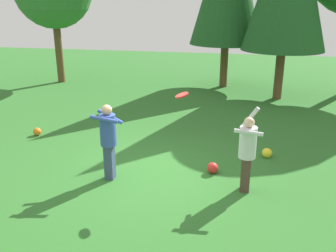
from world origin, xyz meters
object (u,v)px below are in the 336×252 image
person_thrower (247,148)px  ball_orange (37,132)px  frisbee (182,95)px  ball_yellow (267,153)px  person_catcher (108,136)px  ball_red (213,168)px

person_thrower → ball_orange: size_ratio=7.67×
frisbee → ball_orange: size_ratio=1.43×
ball_orange → ball_yellow: 6.42m
ball_orange → ball_yellow: bearing=-2.2°
person_catcher → frisbee: size_ratio=5.13×
person_thrower → frisbee: bearing=0.0°
ball_red → ball_yellow: bearing=42.9°
person_catcher → ball_red: person_catcher is taller
person_catcher → ball_yellow: person_catcher is taller
person_catcher → ball_red: bearing=15.2°
frisbee → person_thrower: bearing=-1.2°
ball_red → person_thrower: bearing=-42.7°
person_catcher → ball_yellow: 3.97m
frisbee → ball_yellow: size_ratio=1.33×
frisbee → ball_yellow: (1.85, 1.78, -1.81)m
person_thrower → frisbee: frisbee is taller
person_catcher → frisbee: 1.82m
ball_yellow → frisbee: bearing=-136.1°
frisbee → ball_red: bearing=45.9°
person_catcher → ball_yellow: size_ratio=6.82×
person_catcher → ball_orange: 3.78m
person_thrower → ball_yellow: (0.52, 1.81, -0.81)m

